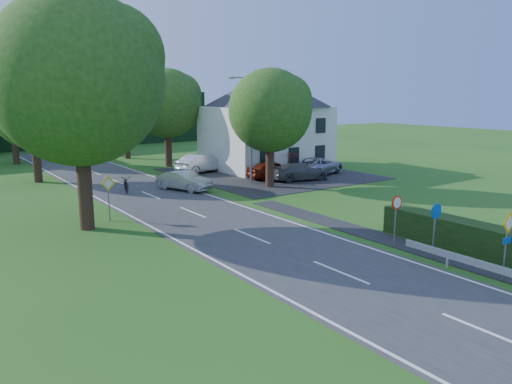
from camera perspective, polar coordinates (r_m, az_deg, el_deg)
road at (r=25.61m, az=-3.07°, el=-4.08°), size 7.00×80.00×0.04m
parking_pad at (r=42.75m, az=1.36°, el=2.11°), size 14.00×16.00×0.04m
line_edge_left at (r=24.11m, az=-9.66°, el=-5.13°), size 0.12×80.00×0.01m
line_edge_right at (r=27.40m, az=2.72°, el=-3.00°), size 0.12×80.00×0.01m
line_centre at (r=25.60m, az=-3.07°, el=-4.02°), size 0.12×80.00×0.01m
tree_main at (r=25.98m, az=-19.49°, el=8.50°), size 9.40×9.40×11.64m
tree_left_far at (r=41.85m, az=-24.04°, el=6.84°), size 7.00×7.00×8.58m
tree_right_far at (r=47.48m, az=-10.11°, el=8.34°), size 7.40×7.40×9.09m
tree_left_back at (r=53.75m, az=-26.02°, el=7.16°), size 6.60×6.60×8.07m
tree_right_back at (r=54.51m, az=-14.63°, el=7.69°), size 6.20×6.20×7.56m
tree_right_mid at (r=36.20m, az=1.62°, el=7.27°), size 7.00×7.00×8.58m
treeline_right at (r=70.29m, az=-17.72°, el=8.00°), size 30.00×5.00×7.00m
house_white at (r=45.88m, az=1.18°, el=8.24°), size 10.60×8.40×8.60m
streetlight at (r=37.56m, az=-0.76°, el=7.68°), size 2.03×0.18×8.00m
sign_priority_right at (r=20.13m, az=26.79°, el=-4.29°), size 0.78×0.09×2.59m
sign_roundabout at (r=21.66m, az=19.80°, el=-3.05°), size 0.64×0.08×2.37m
sign_speed_limit at (r=22.81m, az=15.75°, el=-1.86°), size 0.64×0.11×2.37m
sign_priority_left at (r=27.80m, az=-16.53°, el=0.28°), size 0.78×0.09×2.44m
moving_car at (r=35.58m, az=-8.22°, el=1.32°), size 2.92×4.43×1.38m
motorcycle at (r=35.94m, az=-14.63°, el=0.95°), size 1.29×2.24×1.11m
parked_car_red at (r=40.11m, az=1.91°, el=2.57°), size 4.35×2.07×1.43m
parked_car_silver_a at (r=43.53m, az=-6.17°, el=3.30°), size 5.11×2.76×1.60m
parked_car_grey at (r=39.41m, az=5.01°, el=2.32°), size 4.94×2.80×1.35m
parked_car_silver_b at (r=42.48m, az=7.11°, el=3.01°), size 5.84×3.94×1.49m
parasol at (r=42.43m, az=3.92°, el=3.33°), size 2.14×2.17×1.88m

